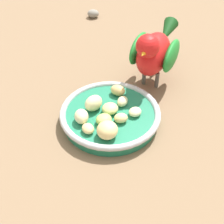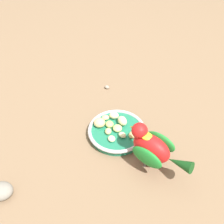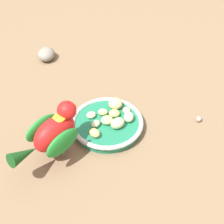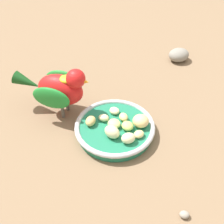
{
  "view_description": "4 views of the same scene",
  "coord_description": "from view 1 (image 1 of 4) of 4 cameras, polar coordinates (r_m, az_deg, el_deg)",
  "views": [
    {
      "loc": [
        -0.08,
        -0.44,
        0.43
      ],
      "look_at": [
        0.0,
        -0.0,
        0.04
      ],
      "focal_mm": 54.93,
      "sensor_mm": 36.0,
      "label": 1
    },
    {
      "loc": [
        0.54,
        0.04,
        0.61
      ],
      "look_at": [
        -0.03,
        -0.01,
        0.07
      ],
      "focal_mm": 40.98,
      "sensor_mm": 36.0,
      "label": 2
    },
    {
      "loc": [
        -0.08,
        0.59,
        0.61
      ],
      "look_at": [
        -0.01,
        -0.01,
        0.04
      ],
      "focal_mm": 53.0,
      "sensor_mm": 36.0,
      "label": 3
    },
    {
      "loc": [
        -0.44,
        0.16,
        0.49
      ],
      "look_at": [
        0.01,
        0.02,
        0.06
      ],
      "focal_mm": 46.87,
      "sensor_mm": 36.0,
      "label": 4
    }
  ],
  "objects": [
    {
      "name": "apple_piece_7",
      "position": [
        0.59,
        1.49,
        -1.02
      ],
      "size": [
        0.02,
        0.02,
        0.02
      ],
      "primitive_type": "ellipsoid",
      "rotation": [
        0.0,
        0.0,
        0.01
      ],
      "color": "#E5C67F",
      "rests_on": "feeding_bowl"
    },
    {
      "name": "feeding_bowl",
      "position": [
        0.62,
        -0.74,
        -0.66
      ],
      "size": [
        0.18,
        0.18,
        0.03
      ],
      "color": "#1E7251",
      "rests_on": "ground_plane"
    },
    {
      "name": "pebble_0",
      "position": [
        0.97,
        -3.16,
        16.04
      ],
      "size": [
        0.04,
        0.03,
        0.02
      ],
      "primitive_type": "ellipsoid",
      "rotation": [
        0.0,
        0.0,
        2.91
      ],
      "color": "gray",
      "rests_on": "ground_plane"
    },
    {
      "name": "apple_piece_4",
      "position": [
        0.56,
        -0.79,
        -3.02
      ],
      "size": [
        0.05,
        0.05,
        0.03
      ],
      "primitive_type": "ellipsoid",
      "rotation": [
        0.0,
        0.0,
        1.16
      ],
      "color": "#E5C67F",
      "rests_on": "feeding_bowl"
    },
    {
      "name": "parrot",
      "position": [
        0.68,
        7.05,
        10.07
      ],
      "size": [
        0.14,
        0.17,
        0.13
      ],
      "rotation": [
        0.0,
        0.0,
        -2.17
      ],
      "color": "#59544C",
      "rests_on": "ground_plane"
    },
    {
      "name": "apple_piece_3",
      "position": [
        0.65,
        0.98,
        3.63
      ],
      "size": [
        0.04,
        0.03,
        0.02
      ],
      "primitive_type": "ellipsoid",
      "rotation": [
        0.0,
        0.0,
        2.49
      ],
      "color": "tan",
      "rests_on": "feeding_bowl"
    },
    {
      "name": "apple_piece_2",
      "position": [
        0.59,
        -1.37,
        -1.26
      ],
      "size": [
        0.03,
        0.03,
        0.02
      ],
      "primitive_type": "ellipsoid",
      "rotation": [
        0.0,
        0.0,
        0.34
      ],
      "color": "#B2CC66",
      "rests_on": "feeding_bowl"
    },
    {
      "name": "apple_piece_9",
      "position": [
        0.59,
        -5.08,
        -0.88
      ],
      "size": [
        0.02,
        0.03,
        0.02
      ],
      "primitive_type": "ellipsoid",
      "rotation": [
        0.0,
        0.0,
        1.58
      ],
      "color": "beige",
      "rests_on": "feeding_bowl"
    },
    {
      "name": "apple_piece_5",
      "position": [
        0.61,
        3.86,
        -0.0
      ],
      "size": [
        0.03,
        0.03,
        0.01
      ],
      "primitive_type": "ellipsoid",
      "rotation": [
        0.0,
        0.0,
        3.77
      ],
      "color": "beige",
      "rests_on": "feeding_bowl"
    },
    {
      "name": "ground_plane",
      "position": [
        0.62,
        -0.09,
        -2.41
      ],
      "size": [
        4.0,
        4.0,
        0.0
      ],
      "primitive_type": "plane",
      "color": "#7A6047"
    },
    {
      "name": "apple_piece_0",
      "position": [
        0.61,
        -0.49,
        0.55
      ],
      "size": [
        0.04,
        0.04,
        0.02
      ],
      "primitive_type": "ellipsoid",
      "rotation": [
        0.0,
        0.0,
        0.36
      ],
      "color": "#C6D17A",
      "rests_on": "feeding_bowl"
    },
    {
      "name": "apple_piece_6",
      "position": [
        0.63,
        1.75,
        1.78
      ],
      "size": [
        0.03,
        0.03,
        0.02
      ],
      "primitive_type": "ellipsoid",
      "rotation": [
        0.0,
        0.0,
        1.0
      ],
      "color": "beige",
      "rests_on": "feeding_bowl"
    },
    {
      "name": "apple_piece_1",
      "position": [
        0.61,
        -3.1,
        1.48
      ],
      "size": [
        0.04,
        0.04,
        0.03
      ],
      "primitive_type": "ellipsoid",
      "rotation": [
        0.0,
        0.0,
        0.62
      ],
      "color": "beige",
      "rests_on": "feeding_bowl"
    },
    {
      "name": "apple_piece_8",
      "position": [
        0.58,
        -4.03,
        -2.77
      ],
      "size": [
        0.03,
        0.03,
        0.01
      ],
      "primitive_type": "ellipsoid",
      "rotation": [
        0.0,
        0.0,
        1.89
      ],
      "color": "#E5C67F",
      "rests_on": "feeding_bowl"
    }
  ]
}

